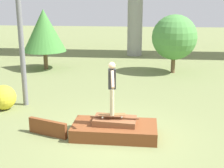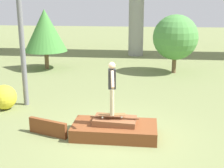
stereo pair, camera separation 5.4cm
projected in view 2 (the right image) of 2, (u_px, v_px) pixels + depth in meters
name	position (u px, v px, depth m)	size (l,w,h in m)	color
ground_plane	(115.00, 136.00, 9.69)	(80.00, 80.00, 0.00)	olive
scrap_pile	(115.00, 129.00, 9.63)	(2.60, 1.32, 0.64)	brown
scrap_plank_loose	(48.00, 128.00, 9.71)	(1.33, 0.57, 0.49)	brown
skateboard	(112.00, 115.00, 9.48)	(0.85, 0.33, 0.09)	brown
skater	(112.00, 85.00, 9.23)	(0.27, 1.13, 1.62)	#C6B78E
utility_pole	(20.00, 16.00, 11.66)	(1.30, 0.20, 6.77)	slate
tree_behind_left	(45.00, 30.00, 18.42)	(2.55, 2.55, 3.57)	brown
tree_behind_right	(175.00, 37.00, 17.49)	(2.53, 2.53, 3.31)	brown
bush_yellow_flowering	(4.00, 97.00, 11.96)	(0.95, 0.95, 0.95)	gold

